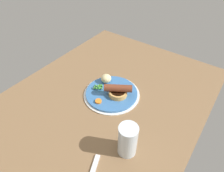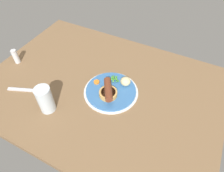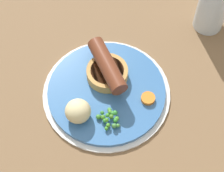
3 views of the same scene
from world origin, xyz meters
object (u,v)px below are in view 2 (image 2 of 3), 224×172
(drinking_glass, at_px, (45,99))
(salt_shaker, at_px, (16,56))
(sausage_pudding, at_px, (108,92))
(carrot_slice_0, at_px, (97,82))
(potato_chunk_1, at_px, (125,81))
(pea_pile, at_px, (114,79))
(dinner_plate, at_px, (111,91))
(fork, at_px, (27,90))

(drinking_glass, relative_size, salt_shaker, 1.62)
(sausage_pudding, xyz_separation_m, carrot_slice_0, (-0.08, 0.04, -0.02))
(sausage_pudding, height_order, salt_shaker, salt_shaker)
(potato_chunk_1, bearing_deg, salt_shaker, -170.10)
(sausage_pudding, xyz_separation_m, potato_chunk_1, (0.04, 0.09, -0.00))
(pea_pile, distance_m, drinking_glass, 0.32)
(dinner_plate, xyz_separation_m, potato_chunk_1, (0.04, 0.06, 0.03))
(dinner_plate, distance_m, drinking_glass, 0.29)
(dinner_plate, height_order, salt_shaker, salt_shaker)
(dinner_plate, height_order, drinking_glass, drinking_glass)
(dinner_plate, height_order, potato_chunk_1, potato_chunk_1)
(carrot_slice_0, distance_m, drinking_glass, 0.25)
(dinner_plate, distance_m, fork, 0.39)
(pea_pile, distance_m, carrot_slice_0, 0.08)
(potato_chunk_1, xyz_separation_m, salt_shaker, (-0.58, -0.10, 0.00))
(dinner_plate, xyz_separation_m, drinking_glass, (-0.20, -0.20, 0.06))
(sausage_pudding, relative_size, potato_chunk_1, 2.46)
(dinner_plate, relative_size, pea_pile, 5.42)
(dinner_plate, xyz_separation_m, fork, (-0.35, -0.17, -0.00))
(pea_pile, relative_size, fork, 0.26)
(salt_shaker, bearing_deg, drinking_glass, -25.92)
(sausage_pudding, bearing_deg, drinking_glass, 99.41)
(pea_pile, xyz_separation_m, drinking_glass, (-0.18, -0.27, 0.04))
(sausage_pudding, relative_size, fork, 0.65)
(dinner_plate, relative_size, salt_shaker, 3.25)
(pea_pile, bearing_deg, dinner_plate, -77.13)
(drinking_glass, bearing_deg, dinner_plate, 46.14)
(carrot_slice_0, xyz_separation_m, fork, (-0.27, -0.18, -0.02))
(potato_chunk_1, xyz_separation_m, fork, (-0.39, -0.23, -0.03))
(salt_shaker, bearing_deg, carrot_slice_0, 6.18)
(carrot_slice_0, bearing_deg, pea_pile, 37.92)
(dinner_plate, distance_m, pea_pile, 0.07)
(potato_chunk_1, bearing_deg, drinking_glass, -131.92)
(dinner_plate, bearing_deg, drinking_glass, -133.86)
(sausage_pudding, bearing_deg, fork, 79.64)
(pea_pile, relative_size, carrot_slice_0, 1.71)
(fork, height_order, drinking_glass, drinking_glass)
(pea_pile, height_order, carrot_slice_0, pea_pile)
(dinner_plate, distance_m, carrot_slice_0, 0.08)
(potato_chunk_1, xyz_separation_m, carrot_slice_0, (-0.12, -0.05, -0.02))
(sausage_pudding, bearing_deg, dinner_plate, -26.45)
(drinking_glass, bearing_deg, salt_shaker, 154.08)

